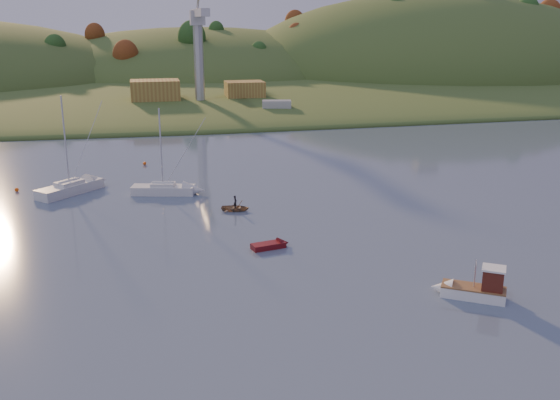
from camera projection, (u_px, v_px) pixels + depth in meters
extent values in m
cube|color=#324B1E|center=(169.00, 73.00, 246.67)|extent=(620.00, 220.00, 1.50)
ellipsoid|color=#324B1E|center=(180.00, 91.00, 185.71)|extent=(640.00, 150.00, 7.00)
ellipsoid|color=#324B1E|center=(199.00, 77.00, 229.97)|extent=(140.00, 120.00, 36.00)
ellipsoid|color=#324B1E|center=(430.00, 76.00, 233.43)|extent=(150.00, 130.00, 60.00)
cube|color=slate|center=(213.00, 105.00, 146.07)|extent=(42.00, 16.00, 2.40)
cube|color=olive|center=(155.00, 91.00, 143.33)|extent=(11.00, 8.00, 4.80)
cube|color=olive|center=(245.00, 90.00, 148.70)|extent=(9.00, 7.00, 4.00)
cylinder|color=#B7B7BC|center=(199.00, 62.00, 140.73)|extent=(2.20, 2.20, 18.00)
cube|color=#B7B7BC|center=(197.00, 18.00, 138.08)|extent=(3.20, 3.20, 3.20)
cube|color=#B7B7BC|center=(201.00, 13.00, 129.36)|extent=(1.80, 18.00, 1.60)
cube|color=#B7B7BC|center=(195.00, 13.00, 142.49)|extent=(1.80, 10.00, 1.60)
cube|color=white|center=(473.00, 293.00, 47.83)|extent=(4.93, 4.03, 0.86)
cone|color=white|center=(441.00, 288.00, 48.64)|extent=(2.33, 2.35, 1.71)
cube|color=brown|center=(474.00, 287.00, 47.71)|extent=(4.96, 4.07, 0.11)
cube|color=#521C13|center=(493.00, 280.00, 47.02)|extent=(2.06, 2.03, 1.71)
cube|color=white|center=(494.00, 268.00, 46.77)|extent=(2.32, 2.29, 0.14)
cylinder|color=silver|center=(475.00, 274.00, 47.39)|extent=(0.10, 0.10, 2.29)
cube|color=silver|center=(70.00, 189.00, 76.44)|extent=(7.90, 7.98, 1.19)
cube|color=silver|center=(69.00, 184.00, 76.26)|extent=(3.66, 3.67, 0.76)
cylinder|color=silver|center=(65.00, 141.00, 74.77)|extent=(0.18, 0.18, 10.80)
cylinder|color=silver|center=(69.00, 182.00, 76.19)|extent=(2.51, 2.55, 0.12)
cylinder|color=silver|center=(69.00, 181.00, 76.16)|extent=(2.37, 2.41, 0.36)
cube|color=silver|center=(163.00, 190.00, 76.23)|extent=(7.91, 3.99, 1.04)
cube|color=silver|center=(163.00, 185.00, 76.07)|extent=(3.17, 2.33, 0.66)
cylinder|color=silver|center=(161.00, 148.00, 74.76)|extent=(0.18, 0.18, 9.48)
cylinder|color=silver|center=(163.00, 183.00, 76.00)|extent=(2.98, 0.83, 0.12)
cylinder|color=silver|center=(163.00, 183.00, 75.97)|extent=(2.67, 0.97, 0.36)
imported|color=#88694B|center=(235.00, 208.00, 69.68)|extent=(3.65, 3.05, 0.65)
imported|color=black|center=(235.00, 204.00, 69.56)|extent=(0.50, 0.63, 1.50)
cube|color=#600D12|center=(268.00, 246.00, 58.22)|extent=(3.36, 1.93, 0.53)
cone|color=#600D12|center=(283.00, 243.00, 58.87)|extent=(1.36, 1.47, 1.26)
cube|color=slate|center=(277.00, 113.00, 135.57)|extent=(15.14, 7.69, 1.86)
cube|color=#B7B7BC|center=(277.00, 106.00, 135.14)|extent=(6.65, 4.17, 2.48)
sphere|color=#F0530C|center=(17.00, 190.00, 77.36)|extent=(0.50, 0.50, 0.50)
sphere|color=#F0530C|center=(145.00, 163.00, 91.53)|extent=(0.50, 0.50, 0.50)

